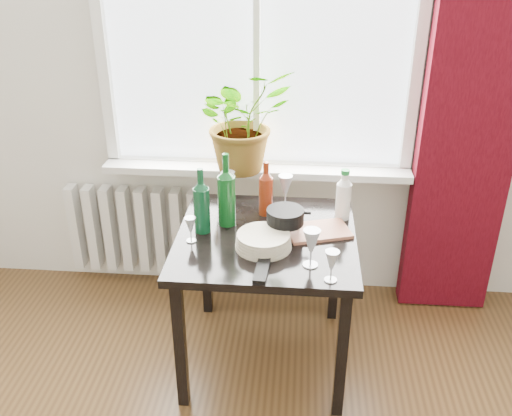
# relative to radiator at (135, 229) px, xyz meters

# --- Properties ---
(window) EXTENTS (1.72, 0.08, 1.62)m
(window) POSITION_rel_radiator_xyz_m (0.75, 0.04, 1.22)
(window) COLOR white
(window) RESTS_ON ground
(windowsill) EXTENTS (1.72, 0.20, 0.04)m
(windowsill) POSITION_rel_radiator_xyz_m (0.75, -0.03, 0.44)
(windowsill) COLOR silver
(windowsill) RESTS_ON ground
(curtain) EXTENTS (0.50, 0.12, 2.56)m
(curtain) POSITION_rel_radiator_xyz_m (1.87, -0.06, 0.92)
(curtain) COLOR #37050C
(curtain) RESTS_ON ground
(radiator) EXTENTS (0.80, 0.10, 0.55)m
(radiator) POSITION_rel_radiator_xyz_m (0.00, 0.00, 0.00)
(radiator) COLOR silver
(radiator) RESTS_ON ground
(table) EXTENTS (0.85, 0.85, 0.74)m
(table) POSITION_rel_radiator_xyz_m (0.85, -0.63, 0.27)
(table) COLOR black
(table) RESTS_ON ground
(potted_plant) EXTENTS (0.66, 0.64, 0.56)m
(potted_plant) POSITION_rel_radiator_xyz_m (0.68, -0.09, 0.75)
(potted_plant) COLOR #1B661C
(potted_plant) RESTS_ON windowsill
(wine_bottle_left) EXTENTS (0.08, 0.08, 0.33)m
(wine_bottle_left) POSITION_rel_radiator_xyz_m (0.54, -0.62, 0.53)
(wine_bottle_left) COLOR #0B3A1E
(wine_bottle_left) RESTS_ON table
(wine_bottle_right) EXTENTS (0.11, 0.11, 0.38)m
(wine_bottle_right) POSITION_rel_radiator_xyz_m (0.65, -0.53, 0.55)
(wine_bottle_right) COLOR #0D4818
(wine_bottle_right) RESTS_ON table
(bottle_amber) EXTENTS (0.08, 0.08, 0.29)m
(bottle_amber) POSITION_rel_radiator_xyz_m (0.83, -0.41, 0.51)
(bottle_amber) COLOR maroon
(bottle_amber) RESTS_ON table
(cleaning_bottle) EXTENTS (0.09, 0.09, 0.26)m
(cleaning_bottle) POSITION_rel_radiator_xyz_m (1.22, -0.42, 0.49)
(cleaning_bottle) COLOR white
(cleaning_bottle) RESTS_ON table
(wineglass_front_right) EXTENTS (0.10, 0.10, 0.18)m
(wineglass_front_right) POSITION_rel_radiator_xyz_m (1.06, -0.88, 0.45)
(wineglass_front_right) COLOR #B4B7C1
(wineglass_front_right) RESTS_ON table
(wineglass_far_right) EXTENTS (0.08, 0.08, 0.14)m
(wineglass_far_right) POSITION_rel_radiator_xyz_m (1.14, -0.99, 0.43)
(wineglass_far_right) COLOR #B7BBC5
(wineglass_far_right) RESTS_ON table
(wineglass_back_center) EXTENTS (0.08, 0.08, 0.18)m
(wineglass_back_center) POSITION_rel_radiator_xyz_m (0.93, -0.31, 0.45)
(wineglass_back_center) COLOR #AFB4BD
(wineglass_back_center) RESTS_ON table
(wineglass_back_left) EXTENTS (0.09, 0.09, 0.17)m
(wineglass_back_left) POSITION_rel_radiator_xyz_m (0.62, -0.28, 0.45)
(wineglass_back_left) COLOR silver
(wineglass_back_left) RESTS_ON table
(wineglass_front_left) EXTENTS (0.06, 0.06, 0.13)m
(wineglass_front_left) POSITION_rel_radiator_xyz_m (0.50, -0.72, 0.42)
(wineglass_front_left) COLOR silver
(wineglass_front_left) RESTS_ON table
(plate_stack) EXTENTS (0.32, 0.32, 0.07)m
(plate_stack) POSITION_rel_radiator_xyz_m (0.84, -0.75, 0.39)
(plate_stack) COLOR beige
(plate_stack) RESTS_ON table
(fondue_pot) EXTENTS (0.20, 0.18, 0.14)m
(fondue_pot) POSITION_rel_radiator_xyz_m (0.94, -0.63, 0.43)
(fondue_pot) COLOR black
(fondue_pot) RESTS_ON table
(tv_remote) EXTENTS (0.07, 0.19, 0.02)m
(tv_remote) POSITION_rel_radiator_xyz_m (0.85, -0.96, 0.37)
(tv_remote) COLOR black
(tv_remote) RESTS_ON table
(cutting_board) EXTENTS (0.34, 0.27, 0.02)m
(cutting_board) POSITION_rel_radiator_xyz_m (1.10, -0.59, 0.37)
(cutting_board) COLOR #A9664C
(cutting_board) RESTS_ON table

